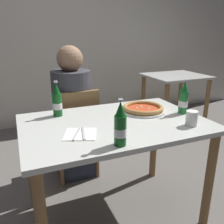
# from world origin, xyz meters

# --- Properties ---
(ground_plane) EXTENTS (8.00, 8.00, 0.00)m
(ground_plane) POSITION_xyz_m (0.00, 0.00, 0.00)
(ground_plane) COLOR slate
(back_wall_tiled) EXTENTS (7.00, 0.10, 2.60)m
(back_wall_tiled) POSITION_xyz_m (0.00, 2.20, 1.30)
(back_wall_tiled) COLOR silver
(back_wall_tiled) RESTS_ON ground_plane
(dining_table_main) EXTENTS (1.20, 0.80, 0.75)m
(dining_table_main) POSITION_xyz_m (0.00, 0.00, 0.64)
(dining_table_main) COLOR silver
(dining_table_main) RESTS_ON ground_plane
(chair_behind_table) EXTENTS (0.42, 0.42, 0.85)m
(chair_behind_table) POSITION_xyz_m (-0.13, 0.61, 0.48)
(chair_behind_table) COLOR olive
(chair_behind_table) RESTS_ON ground_plane
(diner_seated) EXTENTS (0.34, 0.34, 1.21)m
(diner_seated) POSITION_xyz_m (-0.13, 0.66, 0.58)
(diner_seated) COLOR #2D3342
(diner_seated) RESTS_ON ground_plane
(dining_table_background) EXTENTS (0.80, 0.70, 0.75)m
(dining_table_background) POSITION_xyz_m (1.51, 1.36, 0.59)
(dining_table_background) COLOR silver
(dining_table_background) RESTS_ON ground_plane
(pizza_margherita_near) EXTENTS (0.33, 0.33, 0.04)m
(pizza_margherita_near) POSITION_xyz_m (0.28, 0.12, 0.77)
(pizza_margherita_near) COLOR white
(pizza_margherita_near) RESTS_ON dining_table_main
(beer_bottle_left) EXTENTS (0.07, 0.07, 0.25)m
(beer_bottle_left) POSITION_xyz_m (0.52, -0.03, 0.85)
(beer_bottle_left) COLOR #196B2D
(beer_bottle_left) RESTS_ON dining_table_main
(beer_bottle_center) EXTENTS (0.07, 0.07, 0.25)m
(beer_bottle_center) POSITION_xyz_m (-0.32, 0.26, 0.85)
(beer_bottle_center) COLOR #14591E
(beer_bottle_center) RESTS_ON dining_table_main
(beer_bottle_right) EXTENTS (0.07, 0.07, 0.25)m
(beer_bottle_right) POSITION_xyz_m (-0.11, -0.33, 0.85)
(beer_bottle_right) COLOR #14591E
(beer_bottle_right) RESTS_ON dining_table_main
(napkin_with_cutlery) EXTENTS (0.23, 0.23, 0.01)m
(napkin_with_cutlery) POSITION_xyz_m (-0.27, -0.12, 0.75)
(napkin_with_cutlery) COLOR white
(napkin_with_cutlery) RESTS_ON dining_table_main
(paper_cup) EXTENTS (0.07, 0.07, 0.09)m
(paper_cup) POSITION_xyz_m (0.41, -0.25, 0.80)
(paper_cup) COLOR white
(paper_cup) RESTS_ON dining_table_main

